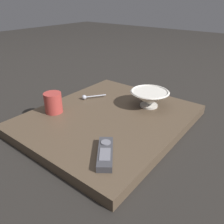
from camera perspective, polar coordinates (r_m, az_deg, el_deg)
The scene contains 6 objects.
ground_plane at distance 0.96m, azimuth -0.93°, elevation -2.81°, with size 6.00×6.00×0.00m, color black.
table at distance 0.95m, azimuth -0.94°, elevation -1.78°, with size 0.58×0.68×0.04m.
cereal_bowl at distance 1.02m, azimuth 9.36°, elevation 3.57°, with size 0.17×0.17×0.07m.
coffee_mug at distance 0.98m, azimuth -14.52°, elevation 2.28°, with size 0.07×0.07×0.09m.
teaspoon at distance 1.09m, azimuth -6.28°, elevation 3.78°, with size 0.08×0.10×0.02m.
tv_remote_near at distance 0.71m, azimuth -1.70°, elevation -10.28°, with size 0.13×0.15×0.02m.
Camera 1 is at (0.53, -0.65, 0.48)m, focal length 36.46 mm.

